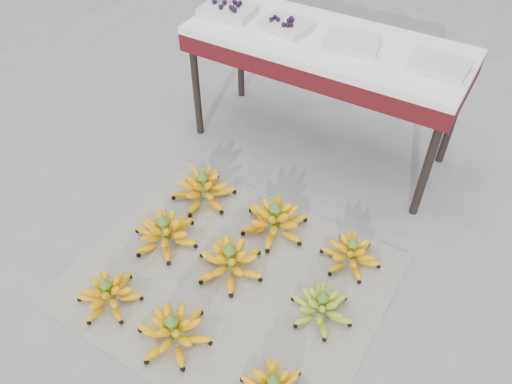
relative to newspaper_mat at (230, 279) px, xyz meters
The scene contains 15 objects.
ground 0.06m from the newspaper_mat, behind, with size 60.00×60.00×0.00m, color slate.
newspaper_mat is the anchor object (origin of this frame).
bunch_front_left 0.49m from the newspaper_mat, 135.98° to the right, with size 0.28×0.28×0.16m.
bunch_front_center 0.35m from the newspaper_mat, 94.35° to the right, with size 0.35×0.35×0.17m.
bunch_mid_left 0.36m from the newspaper_mat, behind, with size 0.31×0.31×0.18m.
bunch_mid_center 0.08m from the newspaper_mat, 117.63° to the left, with size 0.31×0.31×0.18m.
bunch_mid_right 0.41m from the newspaper_mat, ahead, with size 0.30×0.30×0.15m.
bunch_back_left 0.51m from the newspaper_mat, 137.01° to the left, with size 0.39×0.39×0.19m.
bunch_back_center 0.35m from the newspaper_mat, 85.19° to the left, with size 0.39×0.39×0.19m.
bunch_back_right 0.53m from the newspaper_mat, 40.58° to the left, with size 0.32×0.32×0.16m.
vendor_table 1.15m from the newspaper_mat, 94.43° to the left, with size 1.34×0.53×0.64m.
tray_far_left 1.32m from the newspaper_mat, 122.09° to the left, with size 0.27×0.20×0.07m.
tray_left 1.21m from the newspaper_mat, 106.24° to the left, with size 0.26×0.20×0.06m.
tray_right 1.18m from the newspaper_mat, 86.80° to the left, with size 0.27×0.22×0.04m.
tray_far_right 1.26m from the newspaper_mat, 65.27° to the left, with size 0.24×0.18×0.04m.
Camera 1 is at (0.80, -1.02, 1.74)m, focal length 35.00 mm.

